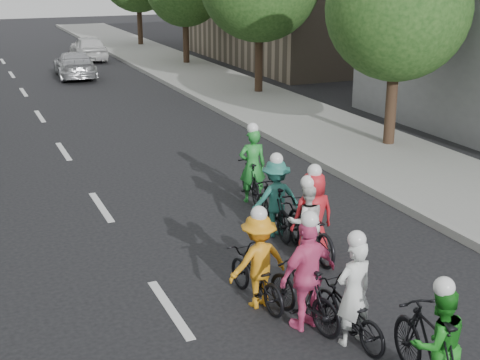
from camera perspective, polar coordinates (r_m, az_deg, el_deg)
ground at (r=10.73m, az=-5.99°, el=-10.89°), size 120.00×120.00×0.00m
sidewalk_right at (r=22.40m, az=5.80°, el=4.82°), size 4.00×80.00×0.15m
curb_right at (r=21.53m, az=1.24°, el=4.41°), size 0.18×80.00×0.18m
tree_r_0 at (r=19.42m, az=13.32°, el=14.03°), size 4.00×4.00×5.97m
cyclist_0 at (r=9.75m, az=9.39°, el=-10.53°), size 0.69×1.64×1.72m
cyclist_1 at (r=8.82m, az=16.22°, el=-13.69°), size 0.81×1.96×1.65m
cyclist_2 at (r=10.56m, az=1.47°, el=-7.57°), size 1.03×1.66×1.67m
cyclist_3 at (r=9.98m, az=5.64°, el=-8.84°), size 1.06×1.67×1.85m
cyclist_4 at (r=12.33m, az=6.07°, el=-3.73°), size 0.83×1.98×1.78m
cyclist_5 at (r=15.08m, az=0.98°, el=0.52°), size 0.71×1.61×1.83m
cyclist_6 at (r=12.24m, az=5.52°, el=-4.15°), size 0.95×1.84×1.60m
cyclist_7 at (r=13.19m, az=2.97°, el=-1.98°), size 1.03×1.76×1.71m
follow_car_lead at (r=32.66m, az=-13.92°, el=9.53°), size 2.01×4.32×1.22m
follow_car_trail at (r=38.43m, az=-12.83°, el=10.93°), size 1.62×3.99×1.36m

